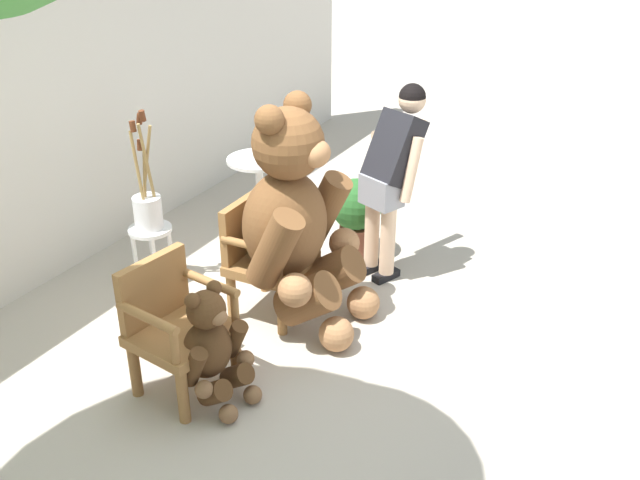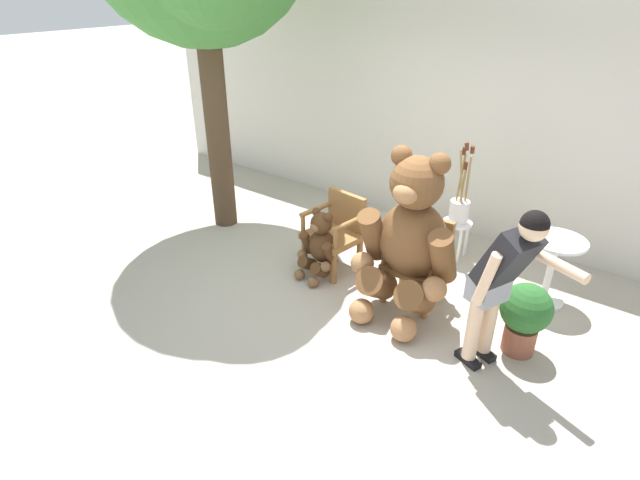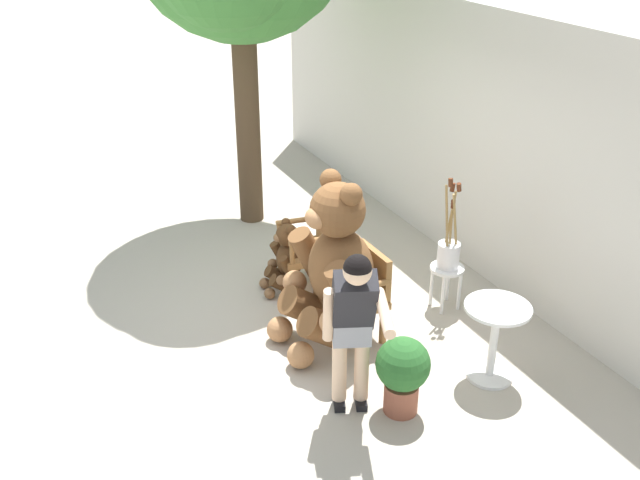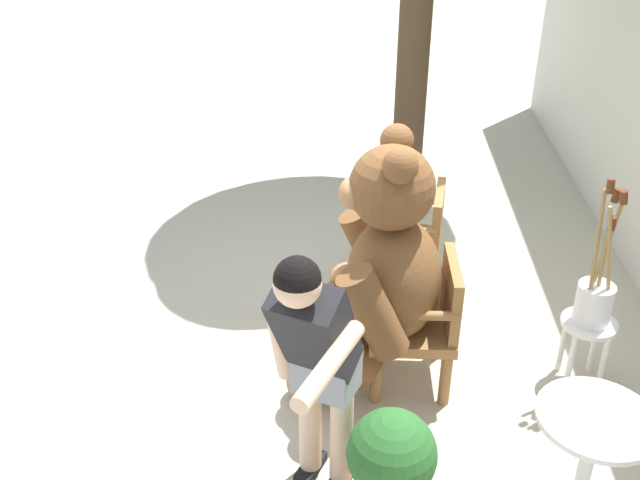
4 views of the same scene
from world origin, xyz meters
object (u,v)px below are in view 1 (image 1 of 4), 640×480
white_stool (151,240)px  potted_plant (356,211)px  wooden_chair_right (264,254)px  person_visitor (392,167)px  teddy_bear_large (296,219)px  round_side_table (260,187)px  teddy_bear_small (212,347)px  wooden_chair_left (175,324)px  brush_bucket (147,205)px

white_stool → potted_plant: 1.70m
wooden_chair_right → person_visitor: (0.97, -0.57, 0.45)m
teddy_bear_large → round_side_table: size_ratio=2.29×
teddy_bear_small → person_visitor: person_visitor is taller
wooden_chair_left → white_stool: (0.98, 1.03, -0.11)m
teddy_bear_small → round_side_table: bearing=25.5°
wooden_chair_left → wooden_chair_right: size_ratio=1.00×
potted_plant → round_side_table: bearing=92.5°
wooden_chair_left → white_stool: 1.43m
wooden_chair_right → white_stool: 1.04m
wooden_chair_right → teddy_bear_small: bearing=-164.7°
wooden_chair_right → person_visitor: person_visitor is taller
round_side_table → potted_plant: (0.04, -0.93, -0.05)m
person_visitor → wooden_chair_right: bearing=149.4°
wooden_chair_left → teddy_bear_small: (-0.01, -0.28, -0.07)m
wooden_chair_left → person_visitor: 2.12m
wooden_chair_right → potted_plant: wooden_chair_right is taller
teddy_bear_large → teddy_bear_small: bearing=-179.2°
wooden_chair_right → round_side_table: (1.08, 0.73, -0.01)m
white_stool → teddy_bear_large: bearing=-88.1°
wooden_chair_left → round_side_table: 2.23m
white_stool → brush_bucket: bearing=-74.2°
brush_bucket → wooden_chair_left: bearing=-133.7°
white_stool → teddy_bear_small: bearing=-127.2°
person_visitor → white_stool: person_visitor is taller
person_visitor → potted_plant: person_visitor is taller
person_visitor → potted_plant: 0.65m
wooden_chair_right → brush_bucket: size_ratio=0.90×
wooden_chair_left → round_side_table: wooden_chair_left is taller
teddy_bear_small → person_visitor: 2.10m
wooden_chair_right → person_visitor: size_ratio=0.56×
wooden_chair_left → white_stool: wooden_chair_left is taller
wooden_chair_right → teddy_bear_large: bearing=-89.3°
wooden_chair_left → wooden_chair_right: bearing=0.0°
teddy_bear_large → teddy_bear_small: teddy_bear_large is taller
teddy_bear_large → potted_plant: teddy_bear_large is taller
wooden_chair_left → person_visitor: person_visitor is taller
wooden_chair_left → white_stool: bearing=46.3°
round_side_table → teddy_bear_small: bearing=-154.5°
teddy_bear_small → white_stool: bearing=52.8°
teddy_bear_small → brush_bucket: bearing=52.7°
person_visitor → round_side_table: 1.39m
teddy_bear_small → teddy_bear_large: bearing=0.8°
round_side_table → potted_plant: size_ratio=1.06×
person_visitor → teddy_bear_large: bearing=162.5°
teddy_bear_small → potted_plant: bearing=2.1°
teddy_bear_small → person_visitor: bearing=-8.2°
person_visitor → round_side_table: person_visitor is taller
teddy_bear_large → wooden_chair_right: bearing=90.7°
brush_bucket → round_side_table: size_ratio=1.32×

